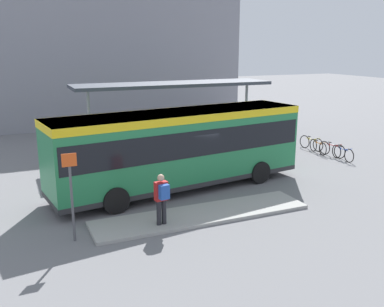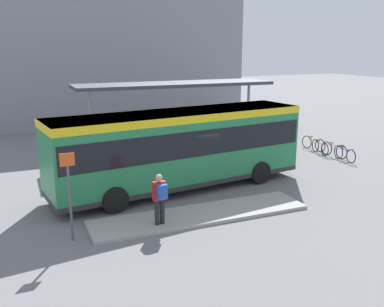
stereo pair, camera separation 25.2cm
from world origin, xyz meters
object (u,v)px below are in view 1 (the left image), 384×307
(platform_sign, at_px, (71,193))
(bicycle_orange, at_px, (318,147))
(bicycle_blue, at_px, (343,153))
(pedestrian_waiting, at_px, (162,196))
(city_bus, at_px, (180,145))
(bicycle_red, at_px, (332,149))
(bicycle_yellow, at_px, (311,143))

(platform_sign, bearing_deg, bicycle_orange, 22.53)
(bicycle_blue, bearing_deg, pedestrian_waiting, -66.15)
(city_bus, xyz_separation_m, pedestrian_waiting, (-2.09, -3.52, -0.81))
(bicycle_red, distance_m, platform_sign, 15.49)
(bicycle_blue, bearing_deg, bicycle_yellow, -177.18)
(bicycle_blue, bearing_deg, city_bus, -81.51)
(bicycle_red, bearing_deg, bicycle_yellow, 173.16)
(city_bus, relative_size, bicycle_blue, 6.44)
(city_bus, distance_m, platform_sign, 5.95)
(city_bus, xyz_separation_m, bicycle_red, (9.68, 1.74, -1.53))
(city_bus, distance_m, pedestrian_waiting, 4.17)
(bicycle_red, bearing_deg, city_bus, -87.24)
(city_bus, height_order, bicycle_orange, city_bus)
(bicycle_red, height_order, bicycle_orange, bicycle_red)
(pedestrian_waiting, bearing_deg, bicycle_yellow, -67.20)
(bicycle_yellow, distance_m, platform_sign, 16.13)
(city_bus, distance_m, bicycle_red, 9.95)
(bicycle_blue, relative_size, platform_sign, 0.62)
(pedestrian_waiting, distance_m, bicycle_blue, 12.54)
(bicycle_orange, relative_size, bicycle_yellow, 0.95)
(city_bus, relative_size, bicycle_red, 6.17)
(pedestrian_waiting, bearing_deg, platform_sign, 78.36)
(city_bus, xyz_separation_m, bicycle_yellow, (9.66, 3.48, -1.53))
(pedestrian_waiting, height_order, platform_sign, platform_sign)
(pedestrian_waiting, height_order, bicycle_yellow, pedestrian_waiting)
(bicycle_blue, xyz_separation_m, platform_sign, (-14.55, -4.22, 1.19))
(bicycle_blue, xyz_separation_m, bicycle_yellow, (0.02, 2.60, 0.02))
(city_bus, bearing_deg, bicycle_red, 2.33)
(bicycle_blue, height_order, platform_sign, platform_sign)
(city_bus, bearing_deg, pedestrian_waiting, -128.54)
(bicycle_red, xyz_separation_m, platform_sign, (-14.59, -5.08, 1.17))
(bicycle_blue, distance_m, platform_sign, 15.19)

